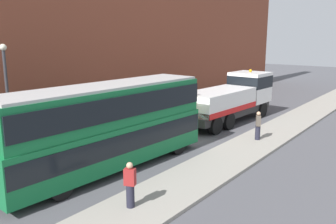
% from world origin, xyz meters
% --- Properties ---
extents(ground_plane, '(120.00, 120.00, 0.00)m').
position_xyz_m(ground_plane, '(0.00, 0.00, 0.00)').
color(ground_plane, '#4C4C51').
extents(near_kerb, '(60.00, 2.80, 0.15)m').
position_xyz_m(near_kerb, '(0.00, -4.20, 0.07)').
color(near_kerb, gray).
rests_on(near_kerb, ground_plane).
extents(building_facade, '(60.00, 1.50, 16.00)m').
position_xyz_m(building_facade, '(0.00, 7.76, 8.07)').
color(building_facade, brown).
rests_on(building_facade, ground_plane).
extents(recovery_tow_truck, '(10.20, 3.08, 3.67)m').
position_xyz_m(recovery_tow_truck, '(5.87, -0.32, 1.76)').
color(recovery_tow_truck, '#2D2D2D').
rests_on(recovery_tow_truck, ground_plane).
extents(double_decker_bus, '(11.14, 3.09, 4.06)m').
position_xyz_m(double_decker_bus, '(-6.39, -0.29, 2.23)').
color(double_decker_bus, '#146B38').
rests_on(double_decker_bus, ground_plane).
extents(pedestrian_onlooker, '(0.39, 0.47, 1.71)m').
position_xyz_m(pedestrian_onlooker, '(-8.75, -3.96, 0.99)').
color(pedestrian_onlooker, '#232333').
rests_on(pedestrian_onlooker, near_kerb).
extents(pedestrian_bystander, '(0.48, 0.42, 1.71)m').
position_xyz_m(pedestrian_bystander, '(2.11, -4.07, 0.99)').
color(pedestrian_bystander, '#232333').
rests_on(pedestrian_bystander, near_kerb).
extents(street_lamp, '(0.36, 0.36, 5.83)m').
position_xyz_m(street_lamp, '(-7.93, 5.56, 3.47)').
color(street_lamp, '#38383D').
rests_on(street_lamp, ground_plane).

